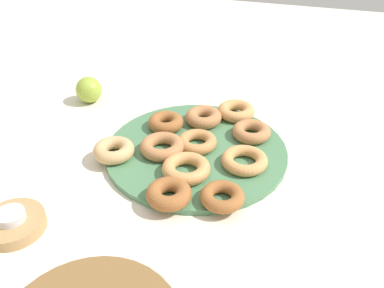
% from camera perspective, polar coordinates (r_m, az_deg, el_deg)
% --- Properties ---
extents(ground_plane, '(2.40, 2.40, 0.00)m').
position_cam_1_polar(ground_plane, '(0.86, 0.59, -1.25)').
color(ground_plane, beige).
extents(donut_plate, '(0.38, 0.38, 0.01)m').
position_cam_1_polar(donut_plate, '(0.86, 0.59, -0.92)').
color(donut_plate, '#4C7F56').
rests_on(donut_plate, ground_plane).
extents(donut_0, '(0.10, 0.10, 0.03)m').
position_cam_1_polar(donut_0, '(0.92, -3.69, 3.04)').
color(donut_0, '#995B2D').
rests_on(donut_0, donut_plate).
extents(donut_1, '(0.12, 0.12, 0.02)m').
position_cam_1_polar(donut_1, '(0.80, 7.36, -2.27)').
color(donut_1, tan).
rests_on(donut_1, donut_plate).
extents(donut_2, '(0.10, 0.10, 0.03)m').
position_cam_1_polar(donut_2, '(0.84, -4.18, -0.35)').
color(donut_2, '#B27547').
rests_on(donut_2, donut_plate).
extents(donut_3, '(0.11, 0.11, 0.03)m').
position_cam_1_polar(donut_3, '(0.72, -3.11, -7.01)').
color(donut_3, '#995B2D').
rests_on(donut_3, donut_plate).
extents(donut_4, '(0.11, 0.11, 0.03)m').
position_cam_1_polar(donut_4, '(0.93, 1.62, 3.79)').
color(donut_4, '#B27547').
rests_on(donut_4, donut_plate).
extents(donut_5, '(0.11, 0.11, 0.03)m').
position_cam_1_polar(donut_5, '(0.89, 8.31, 1.73)').
color(donut_5, '#B27547').
rests_on(donut_5, donut_plate).
extents(donut_6, '(0.12, 0.12, 0.03)m').
position_cam_1_polar(donut_6, '(0.78, -0.82, -3.44)').
color(donut_6, tan).
rests_on(donut_6, donut_plate).
extents(donut_7, '(0.12, 0.12, 0.03)m').
position_cam_1_polar(donut_7, '(0.97, 6.19, 4.62)').
color(donut_7, tan).
rests_on(donut_7, donut_plate).
extents(donut_8, '(0.11, 0.11, 0.02)m').
position_cam_1_polar(donut_8, '(0.72, 4.26, -7.35)').
color(donut_8, '#995B2D').
rests_on(donut_8, donut_plate).
extents(donut_9, '(0.12, 0.12, 0.02)m').
position_cam_1_polar(donut_9, '(0.85, 0.88, 0.28)').
color(donut_9, '#C6844C').
rests_on(donut_9, donut_plate).
extents(donut_10, '(0.12, 0.12, 0.03)m').
position_cam_1_polar(donut_10, '(0.84, -10.88, -0.85)').
color(donut_10, tan).
rests_on(donut_10, donut_plate).
extents(candle_holder, '(0.11, 0.11, 0.02)m').
position_cam_1_polar(candle_holder, '(0.75, -23.77, -10.20)').
color(candle_holder, tan).
rests_on(candle_holder, ground_plane).
extents(tealight, '(0.05, 0.05, 0.02)m').
position_cam_1_polar(tealight, '(0.74, -24.09, -9.19)').
color(tealight, silver).
rests_on(tealight, candle_holder).
extents(apple, '(0.07, 0.07, 0.07)m').
position_cam_1_polar(apple, '(1.07, -14.25, 7.37)').
color(apple, '#93AD38').
rests_on(apple, ground_plane).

